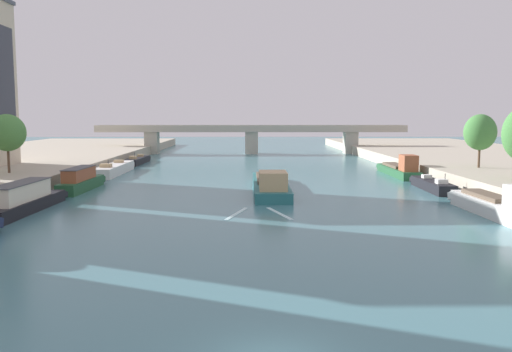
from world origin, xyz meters
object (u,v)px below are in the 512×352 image
object	(u,v)px
barge_midriver	(270,184)
tree_left_past_mid	(7,133)
moored_boat_left_end	(138,160)
moored_boat_right_downstream	(495,205)
moored_boat_left_near	(81,181)
bridge_far	(251,135)
moored_boat_right_end	(432,185)
tree_right_end_of_row	(480,132)
moored_boat_left_second	(114,169)
moored_boat_right_upstream	(399,169)
moored_boat_left_lone	(24,199)

from	to	relation	value
barge_midriver	tree_left_past_mid	distance (m)	30.27
moored_boat_left_end	moored_boat_right_downstream	world-z (taller)	moored_boat_right_downstream
moored_boat_left_near	bridge_far	xyz separation A→B (m)	(19.40, 59.10, 2.99)
bridge_far	barge_midriver	bearing A→B (deg)	-88.49
moored_boat_right_end	tree_right_end_of_row	bearing A→B (deg)	41.29
moored_boat_left_second	moored_boat_right_upstream	bearing A→B (deg)	-4.56
barge_midriver	moored_boat_left_lone	bearing A→B (deg)	-150.68
barge_midriver	tree_left_past_mid	bearing A→B (deg)	174.01
moored_boat_right_upstream	moored_boat_left_lone	bearing A→B (deg)	-145.40
moored_boat_left_lone	tree_left_past_mid	size ratio (longest dim) A/B	2.08
moored_boat_left_end	moored_boat_right_downstream	distance (m)	63.95
moored_boat_right_end	moored_boat_right_upstream	distance (m)	14.43
moored_boat_left_second	tree_right_end_of_row	size ratio (longest dim) A/B	2.38
moored_boat_right_upstream	tree_right_end_of_row	xyz separation A→B (m)	(7.93, -7.11, 5.30)
barge_midriver	moored_boat_right_upstream	bearing A→B (deg)	40.03
moored_boat_right_end	moored_boat_left_end	bearing A→B (deg)	139.21
moored_boat_left_second	bridge_far	distance (m)	46.47
moored_boat_left_second	moored_boat_right_upstream	xyz separation A→B (m)	(40.17, -3.20, 0.23)
tree_right_end_of_row	moored_boat_right_upstream	bearing A→B (deg)	138.14
bridge_far	moored_boat_left_near	bearing A→B (deg)	-108.17
moored_boat_left_near	moored_boat_left_second	xyz separation A→B (m)	(-0.61, 17.30, -0.39)
moored_boat_right_upstream	tree_right_end_of_row	size ratio (longest dim) A/B	2.27
moored_boat_left_near	tree_right_end_of_row	xyz separation A→B (m)	(47.49, 6.99, 5.14)
moored_boat_left_end	bridge_far	distance (m)	32.30
moored_boat_right_end	bridge_far	size ratio (longest dim) A/B	0.17
moored_boat_left_lone	moored_boat_right_end	bearing A→B (deg)	18.52
barge_midriver	tree_right_end_of_row	bearing A→B (deg)	17.75
barge_midriver	tree_right_end_of_row	world-z (taller)	tree_right_end_of_row
moored_boat_right_downstream	moored_boat_left_near	bearing A→B (deg)	157.20
barge_midriver	moored_boat_right_downstream	xyz separation A→B (m)	(17.87, -14.85, 0.11)
moored_boat_left_lone	moored_boat_right_downstream	xyz separation A→B (m)	(39.57, -2.66, -0.14)
moored_boat_left_lone	barge_midriver	bearing A→B (deg)	29.32
barge_midriver	moored_boat_right_downstream	size ratio (longest dim) A/B	1.52
barge_midriver	moored_boat_right_end	world-z (taller)	barge_midriver
barge_midriver	moored_boat_right_upstream	world-z (taller)	moored_boat_right_upstream
moored_boat_right_end	bridge_far	xyz separation A→B (m)	(-19.76, 59.43, 3.49)
moored_boat_left_second	tree_left_past_mid	distance (m)	18.48
moored_boat_right_end	tree_left_past_mid	xyz separation A→B (m)	(-47.76, 1.94, 5.76)
moored_boat_left_second	moored_boat_left_near	bearing A→B (deg)	-87.97
moored_boat_left_lone	tree_left_past_mid	bearing A→B (deg)	117.32
tree_left_past_mid	moored_boat_right_downstream	bearing A→B (deg)	-20.72
moored_boat_right_end	moored_boat_right_upstream	world-z (taller)	moored_boat_right_upstream
moored_boat_left_lone	moored_boat_right_end	xyz separation A→B (m)	(39.86, 13.35, -0.51)
tree_right_end_of_row	bridge_far	size ratio (longest dim) A/B	0.10
moored_boat_left_near	moored_boat_left_second	world-z (taller)	moored_boat_left_near
tree_left_past_mid	moored_boat_right_upstream	bearing A→B (deg)	14.52
moored_boat_right_end	moored_boat_right_downstream	bearing A→B (deg)	-91.04
moored_boat_right_downstream	bridge_far	bearing A→B (deg)	104.47
moored_boat_right_downstream	moored_boat_right_end	xyz separation A→B (m)	(0.29, 16.01, -0.37)
moored_boat_left_end	tree_left_past_mid	bearing A→B (deg)	-103.90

